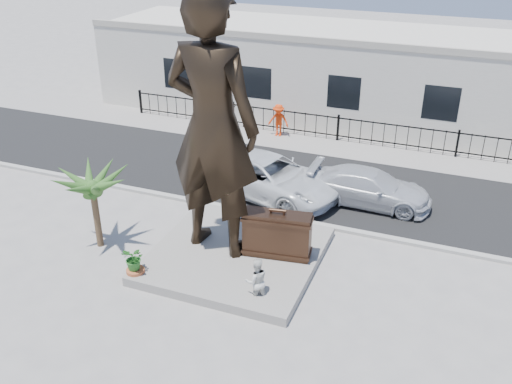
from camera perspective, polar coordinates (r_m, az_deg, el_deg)
ground at (r=17.35m, az=-2.45°, el=-9.60°), size 100.00×100.00×0.00m
street at (r=23.83m, az=5.29°, el=1.18°), size 40.00×7.00×0.01m
curb at (r=20.84m, az=2.52°, el=-2.59°), size 40.00×0.25×0.12m
far_sidewalk at (r=27.37m, az=7.70°, el=4.58°), size 40.00×2.50×0.02m
plinth at (r=18.55m, az=-2.01°, el=-6.32°), size 5.20×5.20×0.30m
fence at (r=27.88m, az=8.19°, el=6.27°), size 22.00×0.10×1.20m
building at (r=31.32m, az=10.30°, el=11.51°), size 28.00×7.00×4.40m
statue at (r=16.99m, az=-4.36°, el=6.57°), size 3.20×2.29×8.26m
suitcase at (r=17.92m, az=2.12°, el=-4.27°), size 2.18×0.96×1.48m
tourist at (r=16.43m, az=0.04°, el=-8.88°), size 0.87×0.83×1.42m
car_white at (r=22.20m, az=1.30°, el=1.55°), size 6.16×3.93×1.58m
car_silver at (r=22.03m, az=11.30°, el=0.44°), size 4.65×1.91×1.35m
worker at (r=28.12m, az=2.26°, el=7.19°), size 1.03×0.59×1.60m
palm_tree at (r=20.03m, az=-15.26°, el=-5.14°), size 1.80×1.80×3.20m
planter at (r=17.94m, az=-11.92°, el=-8.09°), size 0.56×0.56×0.40m
shrub at (r=17.61m, az=-12.10°, el=-6.54°), size 0.86×0.80×0.77m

